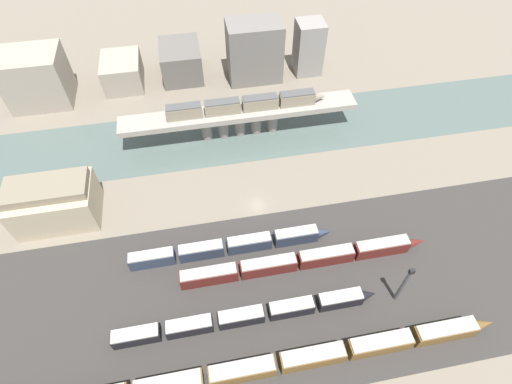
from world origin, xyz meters
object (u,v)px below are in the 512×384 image
train_on_bridge (246,104)px  train_yard_far (303,260)px  train_yard_mid (247,316)px  signal_tower (403,285)px  train_yard_near (250,369)px  warehouse_building (54,202)px  train_yard_outer (230,246)px

train_on_bridge → train_yard_far: train_on_bridge is taller
train_yard_mid → signal_tower: 32.22m
train_yard_near → warehouse_building: 59.42m
train_yard_near → train_yard_far: 25.92m
train_yard_near → train_yard_far: (15.75, 20.58, -0.06)m
train_on_bridge → train_yard_near: 67.76m
train_yard_far → signal_tower: signal_tower is taller
train_yard_near → signal_tower: size_ratio=7.75×
train_yard_mid → train_yard_far: size_ratio=0.97×
train_yard_near → signal_tower: 34.60m
train_yard_far → warehouse_building: bearing=156.6°
signal_tower → train_yard_near: bearing=-164.6°
train_yard_far → warehouse_building: size_ratio=2.98×
train_yard_near → train_yard_outer: size_ratio=2.09×
train_yard_mid → warehouse_building: bearing=140.0°
train_on_bridge → train_yard_far: bearing=-83.6°
train_yard_near → train_yard_outer: train_yard_near is taller
train_yard_outer → train_yard_mid: bearing=-86.4°
train_yard_near → signal_tower: signal_tower is taller
train_on_bridge → warehouse_building: 54.76m
train_on_bridge → train_yard_mid: 57.51m
signal_tower → train_yard_mid: bearing=177.8°
train_yard_mid → warehouse_building: (-40.55, 34.07, 4.10)m
train_yard_mid → signal_tower: size_ratio=4.32×
train_on_bridge → train_yard_mid: bearing=-99.5°
train_yard_outer → train_yard_far: bearing=-22.8°
train_yard_far → train_yard_outer: (-15.58, 6.56, -0.03)m
train_yard_mid → train_yard_outer: size_ratio=1.16×
train_yard_near → warehouse_building: size_ratio=5.18×
train_yard_mid → warehouse_building: size_ratio=2.88×
train_on_bridge → train_yard_mid: train_on_bridge is taller
train_yard_outer → warehouse_building: 43.26m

